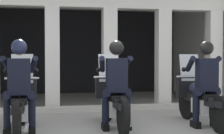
# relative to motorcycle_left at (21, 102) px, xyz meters

# --- Properties ---
(ground_plane) EXTENTS (80.00, 80.00, 0.00)m
(ground_plane) POSITION_rel_motorcycle_left_xyz_m (1.65, 2.64, -0.50)
(ground_plane) COLOR gray
(station_building) EXTENTS (8.29, 4.31, 3.12)m
(station_building) POSITION_rel_motorcycle_left_xyz_m (1.31, 4.52, 1.43)
(station_building) COLOR black
(station_building) RESTS_ON ground
(kerb_strip) EXTENTS (7.79, 0.24, 0.12)m
(kerb_strip) POSITION_rel_motorcycle_left_xyz_m (1.31, 1.96, -0.44)
(kerb_strip) COLOR #B7B5AD
(kerb_strip) RESTS_ON ground
(motorcycle_left) EXTENTS (0.62, 2.04, 1.35)m
(motorcycle_left) POSITION_rel_motorcycle_left_xyz_m (0.00, 0.00, 0.00)
(motorcycle_left) COLOR black
(motorcycle_left) RESTS_ON ground
(police_officer_left) EXTENTS (0.63, 0.61, 1.58)m
(police_officer_left) POSITION_rel_motorcycle_left_xyz_m (-0.00, -0.28, 0.44)
(police_officer_left) COLOR black
(police_officer_left) RESTS_ON ground
(motorcycle_center) EXTENTS (0.62, 2.04, 1.35)m
(motorcycle_center) POSITION_rel_motorcycle_left_xyz_m (1.66, 0.07, 0.00)
(motorcycle_center) COLOR black
(motorcycle_center) RESTS_ON ground
(police_officer_center) EXTENTS (0.63, 0.61, 1.58)m
(police_officer_center) POSITION_rel_motorcycle_left_xyz_m (1.65, -0.21, 0.44)
(police_officer_center) COLOR black
(police_officer_center) RESTS_ON ground
(motorcycle_right) EXTENTS (0.62, 2.04, 1.35)m
(motorcycle_right) POSITION_rel_motorcycle_left_xyz_m (3.31, -0.04, 0.00)
(motorcycle_right) COLOR black
(motorcycle_right) RESTS_ON ground
(police_officer_right) EXTENTS (0.63, 0.61, 1.58)m
(police_officer_right) POSITION_rel_motorcycle_left_xyz_m (3.31, -0.32, 0.44)
(police_officer_right) COLOR black
(police_officer_right) RESTS_ON ground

